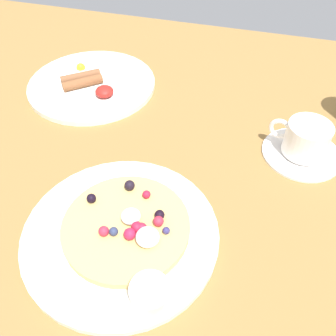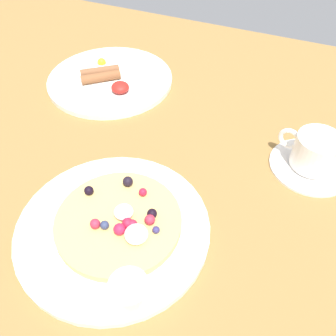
% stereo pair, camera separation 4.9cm
% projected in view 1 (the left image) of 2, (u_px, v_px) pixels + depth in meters
% --- Properties ---
extents(ground_plane, '(1.74, 1.21, 0.03)m').
position_uv_depth(ground_plane, '(130.00, 184.00, 0.61)').
color(ground_plane, olive).
extents(pancake_plate, '(0.28, 0.28, 0.01)m').
position_uv_depth(pancake_plate, '(121.00, 233.00, 0.51)').
color(pancake_plate, white).
rests_on(pancake_plate, ground_plane).
extents(pancake_with_berries, '(0.18, 0.18, 0.03)m').
position_uv_depth(pancake_with_berries, '(128.00, 226.00, 0.51)').
color(pancake_with_berries, '#D7B467').
rests_on(pancake_with_berries, pancake_plate).
extents(syrup_ramekin, '(0.05, 0.05, 0.03)m').
position_uv_depth(syrup_ramekin, '(150.00, 294.00, 0.43)').
color(syrup_ramekin, white).
rests_on(syrup_ramekin, pancake_plate).
extents(breakfast_plate, '(0.28, 0.28, 0.01)m').
position_uv_depth(breakfast_plate, '(92.00, 84.00, 0.78)').
color(breakfast_plate, white).
rests_on(breakfast_plate, ground_plane).
extents(fried_breakfast, '(0.15, 0.13, 0.02)m').
position_uv_depth(fried_breakfast, '(86.00, 79.00, 0.77)').
color(fried_breakfast, brown).
rests_on(fried_breakfast, breakfast_plate).
extents(coffee_saucer, '(0.14, 0.14, 0.01)m').
position_uv_depth(coffee_saucer, '(301.00, 153.00, 0.63)').
color(coffee_saucer, white).
rests_on(coffee_saucer, ground_plane).
extents(coffee_cup, '(0.10, 0.07, 0.06)m').
position_uv_depth(coffee_cup, '(306.00, 138.00, 0.61)').
color(coffee_cup, white).
rests_on(coffee_cup, coffee_saucer).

